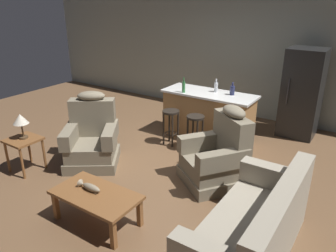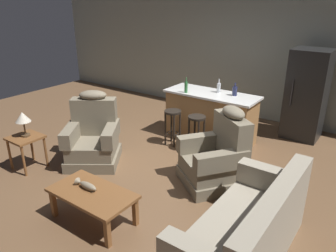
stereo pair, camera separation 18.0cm
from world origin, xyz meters
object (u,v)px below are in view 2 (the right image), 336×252
at_px(kitchen_island, 211,116).
at_px(bottle_wine_dark, 235,91).
at_px(refrigerator, 306,95).
at_px(table_lamp, 23,118).
at_px(bottle_short_amber, 186,87).
at_px(recliner_near_lamp, 93,138).
at_px(couch, 247,232).
at_px(bar_stool_left, 173,121).
at_px(bar_stool_middle, 197,127).
at_px(coffee_table, 92,196).
at_px(bottle_tall_green, 219,87).
at_px(bar_stool_right, 223,134).
at_px(end_table, 26,142).
at_px(fish_figurine, 86,185).
at_px(recliner_near_island, 217,158).

relative_size(kitchen_island, bottle_wine_dark, 7.46).
xyz_separation_m(refrigerator, bottle_wine_dark, (-1.02, -1.09, 0.16)).
relative_size(table_lamp, bottle_short_amber, 1.39).
xyz_separation_m(recliner_near_lamp, kitchen_island, (1.17, 1.98, 0.06)).
height_order(couch, bottle_wine_dark, bottle_wine_dark).
bearing_deg(bar_stool_left, table_lamp, -123.52).
bearing_deg(table_lamp, recliner_near_lamp, 48.06).
bearing_deg(bar_stool_middle, couch, -47.31).
height_order(couch, kitchen_island, kitchen_island).
bearing_deg(bar_stool_middle, coffee_table, -90.24).
bearing_deg(bottle_tall_green, recliner_near_lamp, -120.85).
height_order(bar_stool_right, bottle_tall_green, bottle_tall_green).
height_order(end_table, bar_stool_middle, bar_stool_middle).
height_order(table_lamp, bar_stool_left, table_lamp).
relative_size(bar_stool_right, refrigerator, 0.39).
relative_size(kitchen_island, bar_stool_right, 2.65).
relative_size(bottle_tall_green, bottle_wine_dark, 1.08).
bearing_deg(recliner_near_lamp, bottle_short_amber, 121.52).
bearing_deg(bottle_wine_dark, table_lamp, -128.68).
xyz_separation_m(coffee_table, end_table, (-1.92, 0.32, 0.10)).
bearing_deg(couch, table_lamp, 2.58).
distance_m(fish_figurine, kitchen_island, 3.10).
xyz_separation_m(couch, bottle_short_amber, (-2.30, 2.35, 0.72)).
bearing_deg(fish_figurine, table_lamp, 169.61).
bearing_deg(bottle_wine_dark, bar_stool_middle, -115.94).
bearing_deg(end_table, bottle_tall_green, 56.12).
distance_m(recliner_near_island, bar_stool_left, 1.55).
xyz_separation_m(recliner_near_island, kitchen_island, (-0.88, 1.40, 0.06)).
bearing_deg(bar_stool_middle, recliner_near_island, -43.16).
bearing_deg(bar_stool_left, bottle_wine_dark, 39.75).
xyz_separation_m(fish_figurine, bottle_wine_dark, (0.49, 3.21, 0.58)).
height_order(kitchen_island, bottle_tall_green, bottle_tall_green).
bearing_deg(fish_figurine, bottle_short_amber, 97.12).
xyz_separation_m(kitchen_island, bar_stool_right, (0.59, -0.63, -0.01)).
bearing_deg(refrigerator, fish_figurine, -109.33).
bearing_deg(couch, recliner_near_lamp, -11.46).
bearing_deg(table_lamp, bar_stool_right, 40.88).
xyz_separation_m(table_lamp, bar_stool_right, (2.47, 2.14, -0.40)).
xyz_separation_m(coffee_table, bottle_short_amber, (-0.47, 2.86, 0.70)).
bearing_deg(couch, bar_stool_left, -39.99).
height_order(fish_figurine, table_lamp, table_lamp).
height_order(fish_figurine, bottle_short_amber, bottle_short_amber).
xyz_separation_m(fish_figurine, refrigerator, (1.51, 4.30, 0.42)).
xyz_separation_m(recliner_near_island, bar_stool_right, (-0.29, 0.77, 0.05)).
bearing_deg(bottle_short_amber, recliner_near_lamp, -113.47).
relative_size(couch, recliner_near_island, 1.58).
distance_m(kitchen_island, bottle_tall_green, 0.59).
height_order(end_table, refrigerator, refrigerator).
xyz_separation_m(recliner_near_island, bar_stool_left, (-1.35, 0.77, 0.05)).
relative_size(fish_figurine, bar_stool_left, 0.50).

